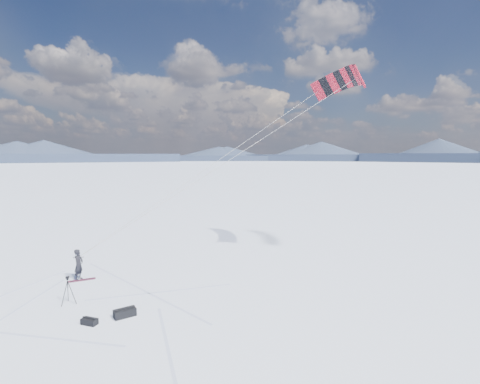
{
  "coord_description": "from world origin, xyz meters",
  "views": [
    {
      "loc": [
        7.78,
        -14.42,
        6.89
      ],
      "look_at": [
        8.23,
        6.29,
        4.61
      ],
      "focal_mm": 26.0,
      "sensor_mm": 36.0,
      "label": 1
    }
  ],
  "objects_px": {
    "snowkiter": "(79,280)",
    "gear_bag_b": "(89,321)",
    "tripod": "(68,286)",
    "snowboard": "(82,280)",
    "gear_bag_a": "(125,313)"
  },
  "relations": [
    {
      "from": "snowkiter",
      "to": "gear_bag_b",
      "type": "bearing_deg",
      "value": -146.4
    },
    {
      "from": "tripod",
      "to": "gear_bag_b",
      "type": "xyz_separation_m",
      "value": [
        1.76,
        -1.99,
        -0.71
      ]
    },
    {
      "from": "snowkiter",
      "to": "tripod",
      "type": "relative_size",
      "value": 1.3
    },
    {
      "from": "snowboard",
      "to": "gear_bag_a",
      "type": "height_order",
      "value": "gear_bag_a"
    },
    {
      "from": "snowkiter",
      "to": "snowboard",
      "type": "xyz_separation_m",
      "value": [
        0.19,
        -0.13,
        0.02
      ]
    },
    {
      "from": "gear_bag_a",
      "to": "snowboard",
      "type": "bearing_deg",
      "value": 97.61
    },
    {
      "from": "snowboard",
      "to": "gear_bag_b",
      "type": "distance_m",
      "value": 5.55
    },
    {
      "from": "tripod",
      "to": "gear_bag_a",
      "type": "distance_m",
      "value": 3.34
    },
    {
      "from": "snowkiter",
      "to": "gear_bag_a",
      "type": "height_order",
      "value": "snowkiter"
    },
    {
      "from": "snowboard",
      "to": "gear_bag_b",
      "type": "xyz_separation_m",
      "value": [
        2.44,
        -4.98,
        0.11
      ]
    },
    {
      "from": "tripod",
      "to": "gear_bag_b",
      "type": "distance_m",
      "value": 2.75
    },
    {
      "from": "gear_bag_b",
      "to": "snowkiter",
      "type": "bearing_deg",
      "value": 137.34
    },
    {
      "from": "snowboard",
      "to": "tripod",
      "type": "bearing_deg",
      "value": -100.83
    },
    {
      "from": "snowkiter",
      "to": "tripod",
      "type": "height_order",
      "value": "tripod"
    },
    {
      "from": "tripod",
      "to": "gear_bag_a",
      "type": "xyz_separation_m",
      "value": [
        2.99,
        -1.34,
        -0.67
      ]
    }
  ]
}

